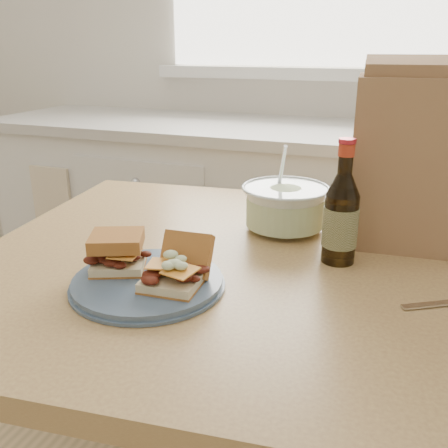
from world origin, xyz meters
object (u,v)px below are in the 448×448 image
(plate, at_px, (148,282))
(coleslaw_bowl, at_px, (285,209))
(beer_bottle, at_px, (341,217))
(paper_bag, at_px, (418,164))
(dining_table, at_px, (213,305))

(plate, relative_size, coleslaw_bowl, 1.33)
(beer_bottle, bearing_deg, coleslaw_bowl, 114.97)
(plate, height_order, paper_bag, paper_bag)
(dining_table, relative_size, coleslaw_bowl, 5.33)
(dining_table, distance_m, paper_bag, 0.53)
(coleslaw_bowl, xyz_separation_m, paper_bag, (0.28, 0.02, 0.13))
(dining_table, bearing_deg, plate, -113.61)
(coleslaw_bowl, relative_size, beer_bottle, 0.82)
(plate, bearing_deg, paper_bag, 42.13)
(beer_bottle, bearing_deg, plate, -163.88)
(dining_table, distance_m, coleslaw_bowl, 0.28)
(dining_table, height_order, paper_bag, paper_bag)
(coleslaw_bowl, xyz_separation_m, beer_bottle, (0.15, -0.14, 0.04))
(plate, xyz_separation_m, paper_bag, (0.44, 0.40, 0.17))
(paper_bag, bearing_deg, plate, -142.36)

